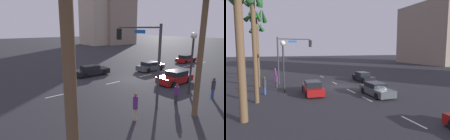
# 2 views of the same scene
# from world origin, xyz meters

# --- Properties ---
(ground_plane) EXTENTS (220.00, 220.00, 0.00)m
(ground_plane) POSITION_xyz_m (0.00, 0.00, 0.00)
(ground_plane) COLOR #28282D
(lane_stripe_0) EXTENTS (2.05, 0.14, 0.01)m
(lane_stripe_0) POSITION_xyz_m (-18.00, 0.00, 0.01)
(lane_stripe_0) COLOR silver
(lane_stripe_0) RESTS_ON ground_plane
(lane_stripe_1) EXTENTS (2.30, 0.14, 0.01)m
(lane_stripe_1) POSITION_xyz_m (-12.74, 0.00, 0.01)
(lane_stripe_1) COLOR silver
(lane_stripe_1) RESTS_ON ground_plane
(lane_stripe_2) EXTENTS (1.84, 0.14, 0.01)m
(lane_stripe_2) POSITION_xyz_m (-6.64, 0.00, 0.01)
(lane_stripe_2) COLOR silver
(lane_stripe_2) RESTS_ON ground_plane
(lane_stripe_3) EXTENTS (2.26, 0.14, 0.01)m
(lane_stripe_3) POSITION_xyz_m (-2.88, 0.00, 0.01)
(lane_stripe_3) COLOR silver
(lane_stripe_3) RESTS_ON ground_plane
(lane_stripe_4) EXTENTS (1.96, 0.14, 0.01)m
(lane_stripe_4) POSITION_xyz_m (2.60, 0.00, 0.01)
(lane_stripe_4) COLOR silver
(lane_stripe_4) RESTS_ON ground_plane
(lane_stripe_5) EXTENTS (2.05, 0.14, 0.01)m
(lane_stripe_5) POSITION_xyz_m (9.21, 0.00, 0.01)
(lane_stripe_5) COLOR silver
(lane_stripe_5) RESTS_ON ground_plane
(car_0) EXTENTS (4.61, 2.03, 1.33)m
(car_0) POSITION_xyz_m (2.57, -4.48, 0.62)
(car_0) COLOR black
(car_0) RESTS_ON ground_plane
(car_1) EXTENTS (4.22, 1.93, 1.33)m
(car_1) POSITION_xyz_m (-15.81, -2.04, 0.61)
(car_1) COLOR maroon
(car_1) RESTS_ON ground_plane
(car_2) EXTENTS (4.53, 2.03, 1.41)m
(car_2) POSITION_xyz_m (-2.80, 4.37, 0.65)
(car_2) COLOR maroon
(car_2) RESTS_ON ground_plane
(car_3) EXTENTS (4.40, 1.89, 1.30)m
(car_3) POSITION_xyz_m (-5.65, -1.62, 0.61)
(car_3) COLOR #474C51
(car_3) RESTS_ON ground_plane
(traffic_signal) EXTENTS (0.39, 4.74, 6.32)m
(traffic_signal) POSITION_xyz_m (4.23, 5.83, 4.27)
(traffic_signal) COLOR #38383D
(traffic_signal) RESTS_ON ground_plane
(streetlamp) EXTENTS (0.56, 0.56, 5.64)m
(streetlamp) POSITION_xyz_m (-0.91, 7.11, 4.00)
(streetlamp) COLOR #2D2D33
(streetlamp) RESTS_ON ground_plane
(pedestrian_0) EXTENTS (0.45, 0.45, 1.87)m
(pedestrian_0) POSITION_xyz_m (-1.29, 9.08, 1.00)
(pedestrian_0) COLOR #2D478C
(pedestrian_0) RESTS_ON ground_plane
(pedestrian_1) EXTENTS (0.38, 0.38, 1.64)m
(pedestrian_1) POSITION_xyz_m (2.21, 7.76, 0.86)
(pedestrian_1) COLOR #333338
(pedestrian_1) RESTS_ON ground_plane
(pedestrian_2) EXTENTS (0.44, 0.44, 1.92)m
(pedestrian_2) POSITION_xyz_m (6.87, 7.71, 1.03)
(pedestrian_2) COLOR #B2A58C
(pedestrian_2) RESTS_ON ground_plane
(palm_tree_0) EXTENTS (2.52, 2.64, 9.19)m
(palm_tree_0) POSITION_xyz_m (12.61, 10.17, 6.57)
(palm_tree_0) COLOR brown
(palm_tree_0) RESTS_ON ground_plane
(palm_tree_2) EXTENTS (2.71, 2.80, 9.86)m
(palm_tree_2) POSITION_xyz_m (3.17, 9.84, 7.67)
(palm_tree_2) COLOR brown
(palm_tree_2) RESTS_ON ground_plane
(building_1) EXTENTS (12.87, 16.79, 32.54)m
(building_1) POSITION_xyz_m (-31.59, -44.31, 16.27)
(building_1) COLOR gray
(building_1) RESTS_ON ground_plane
(building_3) EXTENTS (17.20, 11.99, 32.54)m
(building_3) POSITION_xyz_m (-28.07, -43.05, 16.27)
(building_3) COLOR #B2A38E
(building_3) RESTS_ON ground_plane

